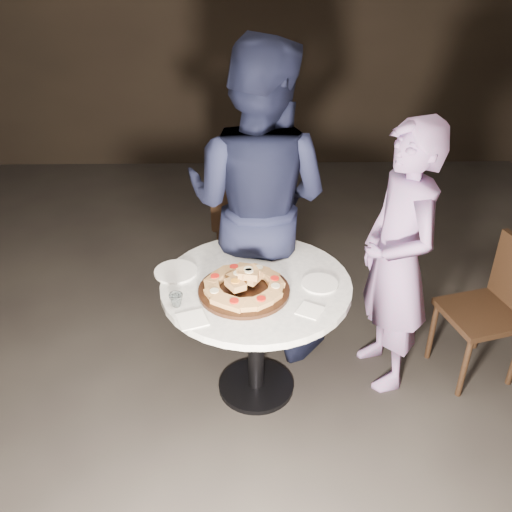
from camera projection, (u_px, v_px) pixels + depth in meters
The scene contains 13 objects.
floor at pixel (242, 396), 3.28m from camera, with size 7.00×7.00×0.00m, color black.
table at pixel (256, 304), 3.02m from camera, with size 1.22×1.22×0.74m.
serving_board at pixel (244, 291), 2.87m from camera, with size 0.46×0.46×0.02m, color black.
focaccia_pile at pixel (244, 284), 2.85m from camera, with size 0.41×0.42×0.11m.
plate_left at pixel (176, 272), 3.02m from camera, with size 0.23×0.23×0.01m, color white.
plate_right at pixel (320, 284), 2.93m from camera, with size 0.19×0.19×0.01m, color white.
water_glass at pixel (176, 300), 2.76m from camera, with size 0.07×0.07×0.06m, color silver.
napkin_near at pixel (192, 320), 2.68m from camera, with size 0.13×0.13×0.01m, color white.
napkin_far at pixel (310, 311), 2.74m from camera, with size 0.11×0.11×0.01m, color white.
chair_far at pixel (251, 216), 3.94m from camera, with size 0.61×0.62×1.00m.
chair_right at pixel (496, 302), 3.23m from camera, with size 0.50×0.49×0.84m.
diner_navy at pixel (257, 203), 3.30m from camera, with size 0.91×0.71×1.88m, color black.
diner_teal at pixel (397, 261), 3.05m from camera, with size 0.57×0.38×1.57m, color #80649C.
Camera 1 is at (0.04, -2.37, 2.40)m, focal length 40.00 mm.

